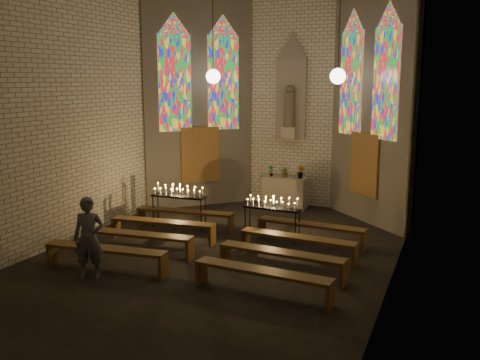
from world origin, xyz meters
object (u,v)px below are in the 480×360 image
visitor (89,238)px  votive_stand_right (272,205)px  altar (285,192)px  aisle_flower_pot (244,233)px  votive_stand_left (179,193)px

visitor → votive_stand_right: bearing=32.4°
votive_stand_right → visitor: 4.77m
altar → aisle_flower_pot: altar is taller
votive_stand_right → visitor: bearing=-119.4°
votive_stand_left → votive_stand_right: votive_stand_left is taller
aisle_flower_pot → votive_stand_left: votive_stand_left is taller
altar → votive_stand_left: size_ratio=0.88×
altar → votive_stand_right: votive_stand_right is taller
aisle_flower_pot → altar: bearing=92.1°
altar → aisle_flower_pot: 3.91m
aisle_flower_pot → visitor: bearing=-118.7°
votive_stand_right → aisle_flower_pot: bearing=-152.1°
visitor → votive_stand_left: bearing=68.2°
altar → votive_stand_right: 3.73m
aisle_flower_pot → votive_stand_right: (0.65, 0.28, 0.75)m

